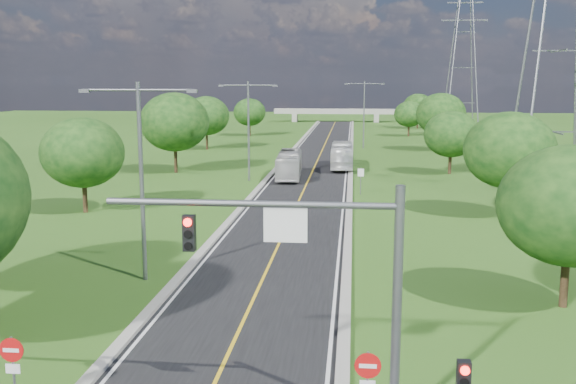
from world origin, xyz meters
name	(u,v)px	position (x,y,z in m)	size (l,w,h in m)	color
ground	(316,163)	(0.00, 60.00, 0.00)	(260.00, 260.00, 0.00)	#2A4E16
road	(319,157)	(0.00, 66.00, 0.03)	(8.00, 150.00, 0.06)	black
curb_left	(287,156)	(-4.25, 66.00, 0.11)	(0.50, 150.00, 0.22)	gray
curb_right	(351,157)	(4.25, 66.00, 0.11)	(0.50, 150.00, 0.22)	gray
signal_mast	(323,263)	(3.68, -1.00, 4.91)	(8.54, 0.33, 7.20)	slate
do_not_enter_left	(12,360)	(-5.60, -1.52, 1.77)	(0.76, 0.11, 2.50)	slate
do_not_enter_right	(368,376)	(5.00, -1.52, 1.77)	(0.76, 0.11, 2.50)	slate
speed_limit_sign	(361,177)	(5.20, 37.98, 1.60)	(0.55, 0.09, 2.40)	slate
overpass	(335,112)	(0.00, 140.00, 2.41)	(30.00, 3.00, 3.20)	gray
streetlight_near_left	(141,164)	(-6.00, 12.00, 5.94)	(5.90, 0.25, 10.00)	slate
streetlight_mid_left	(248,122)	(-6.00, 45.00, 5.94)	(5.90, 0.25, 10.00)	slate
streetlight_far_right	(364,109)	(6.00, 78.00, 5.94)	(5.90, 0.25, 10.00)	slate
power_tower_near	(560,34)	(22.00, 40.00, 14.01)	(9.00, 6.40, 28.00)	slate
power_tower_far	(463,60)	(26.00, 115.00, 14.01)	(9.00, 6.40, 28.00)	slate
tree_lb	(83,153)	(-16.00, 28.00, 4.64)	(6.30, 6.30, 7.33)	black
tree_lc	(175,122)	(-15.00, 50.00, 5.58)	(7.56, 7.56, 8.79)	black
tree_ld	(206,116)	(-17.00, 74.00, 4.95)	(6.72, 6.72, 7.82)	black
tree_le	(250,112)	(-14.50, 98.00, 4.33)	(5.88, 5.88, 6.84)	black
tree_ra	(570,206)	(14.00, 10.00, 4.64)	(6.30, 6.30, 7.33)	black
tree_rb	(509,150)	(16.00, 30.00, 4.95)	(6.72, 6.72, 7.82)	black
tree_rc	(451,134)	(15.00, 52.00, 4.33)	(5.88, 5.88, 6.84)	black
tree_rd	(441,114)	(17.00, 76.00, 5.27)	(7.14, 7.14, 8.30)	black
tree_re	(409,114)	(14.50, 100.00, 4.02)	(5.46, 5.46, 6.35)	black
tree_rf	(418,106)	(18.00, 120.00, 4.64)	(6.30, 6.30, 7.33)	black
bus_outbound	(342,156)	(3.20, 55.24, 1.49)	(2.41, 10.28, 2.86)	white
bus_inbound	(289,165)	(-2.10, 47.04, 1.44)	(2.32, 9.90, 2.76)	beige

